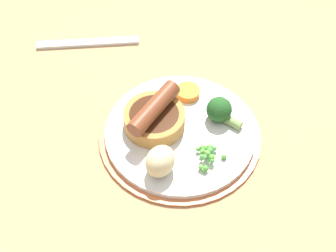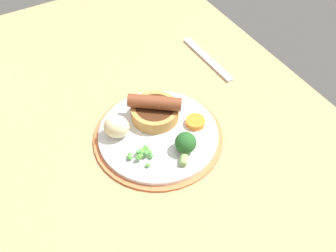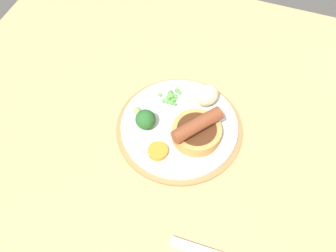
# 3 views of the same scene
# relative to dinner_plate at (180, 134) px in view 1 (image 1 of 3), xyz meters

# --- Properties ---
(dining_table) EXTENTS (1.10, 0.80, 0.03)m
(dining_table) POSITION_rel_dinner_plate_xyz_m (-0.03, -0.04, -0.02)
(dining_table) COLOR tan
(dining_table) RESTS_ON ground
(dinner_plate) EXTENTS (0.25, 0.25, 0.01)m
(dinner_plate) POSITION_rel_dinner_plate_xyz_m (0.00, 0.00, 0.00)
(dinner_plate) COLOR #CC6B3D
(dinner_plate) RESTS_ON dining_table
(sausage_pudding) EXTENTS (0.09, 0.10, 0.05)m
(sausage_pudding) POSITION_rel_dinner_plate_xyz_m (-0.04, 0.01, 0.03)
(sausage_pudding) COLOR #BC8442
(sausage_pudding) RESTS_ON dinner_plate
(pea_pile) EXTENTS (0.04, 0.04, 0.02)m
(pea_pile) POSITION_rel_dinner_plate_xyz_m (0.04, -0.05, 0.02)
(pea_pile) COLOR #5EAA46
(pea_pile) RESTS_ON dinner_plate
(broccoli_floret_near) EXTENTS (0.06, 0.05, 0.04)m
(broccoli_floret_near) POSITION_rel_dinner_plate_xyz_m (0.06, 0.02, 0.03)
(broccoli_floret_near) COLOR #235623
(broccoli_floret_near) RESTS_ON dinner_plate
(potato_chunk_1) EXTENTS (0.06, 0.06, 0.05)m
(potato_chunk_1) POSITION_rel_dinner_plate_xyz_m (-0.03, -0.07, 0.03)
(potato_chunk_1) COLOR beige
(potato_chunk_1) RESTS_ON dinner_plate
(carrot_slice_1) EXTENTS (0.04, 0.04, 0.01)m
(carrot_slice_1) POSITION_rel_dinner_plate_xyz_m (0.02, 0.07, 0.01)
(carrot_slice_1) COLOR orange
(carrot_slice_1) RESTS_ON dinner_plate
(fork) EXTENTS (0.18, 0.02, 0.01)m
(fork) POSITION_rel_dinner_plate_xyz_m (-0.15, 0.21, -0.00)
(fork) COLOR silver
(fork) RESTS_ON dining_table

